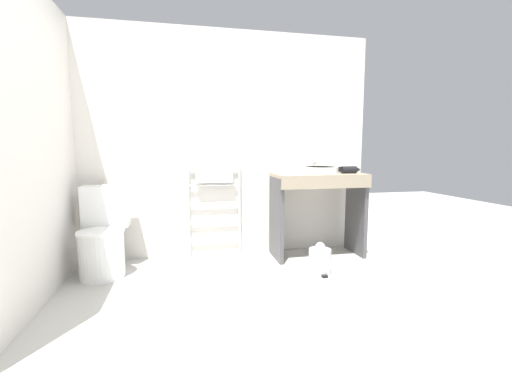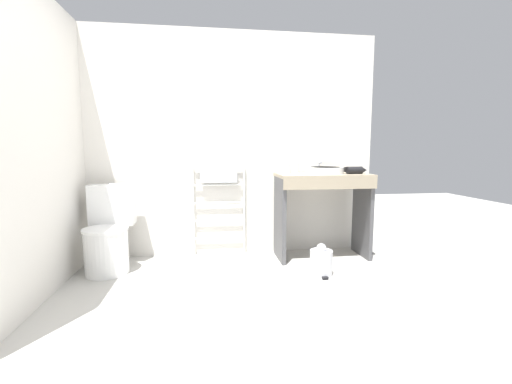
{
  "view_description": "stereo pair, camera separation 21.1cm",
  "coord_description": "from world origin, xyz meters",
  "px_view_note": "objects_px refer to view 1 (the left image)",
  "views": [
    {
      "loc": [
        -0.45,
        -2.1,
        1.15
      ],
      "look_at": [
        0.18,
        0.83,
        0.77
      ],
      "focal_mm": 24.0,
      "sensor_mm": 36.0,
      "label": 1
    },
    {
      "loc": [
        -0.24,
        -2.14,
        1.15
      ],
      "look_at": [
        0.18,
        0.83,
        0.77
      ],
      "focal_mm": 24.0,
      "sensor_mm": 36.0,
      "label": 2
    }
  ],
  "objects_px": {
    "cup_near_edge": "(290,168)",
    "trash_bin": "(320,260)",
    "sink_basin": "(320,170)",
    "cup_near_wall": "(282,168)",
    "towel_radiator": "(214,190)",
    "toilet": "(103,238)",
    "hair_dryer": "(349,170)"
  },
  "relations": [
    {
      "from": "sink_basin",
      "to": "cup_near_edge",
      "type": "relative_size",
      "value": 3.6
    },
    {
      "from": "towel_radiator",
      "to": "trash_bin",
      "type": "distance_m",
      "value": 1.31
    },
    {
      "from": "sink_basin",
      "to": "hair_dryer",
      "type": "bearing_deg",
      "value": -16.32
    },
    {
      "from": "hair_dryer",
      "to": "towel_radiator",
      "type": "bearing_deg",
      "value": 167.69
    },
    {
      "from": "cup_near_edge",
      "to": "sink_basin",
      "type": "bearing_deg",
      "value": -19.52
    },
    {
      "from": "toilet",
      "to": "sink_basin",
      "type": "distance_m",
      "value": 2.24
    },
    {
      "from": "towel_radiator",
      "to": "cup_near_wall",
      "type": "xyz_separation_m",
      "value": [
        0.72,
        -0.07,
        0.23
      ]
    },
    {
      "from": "trash_bin",
      "to": "toilet",
      "type": "bearing_deg",
      "value": 168.25
    },
    {
      "from": "towel_radiator",
      "to": "sink_basin",
      "type": "distance_m",
      "value": 1.15
    },
    {
      "from": "cup_near_wall",
      "to": "toilet",
      "type": "bearing_deg",
      "value": -171.44
    },
    {
      "from": "cup_near_wall",
      "to": "trash_bin",
      "type": "relative_size",
      "value": 0.35
    },
    {
      "from": "towel_radiator",
      "to": "cup_near_wall",
      "type": "height_order",
      "value": "towel_radiator"
    },
    {
      "from": "towel_radiator",
      "to": "trash_bin",
      "type": "height_order",
      "value": "towel_radiator"
    },
    {
      "from": "sink_basin",
      "to": "trash_bin",
      "type": "bearing_deg",
      "value": -111.0
    },
    {
      "from": "sink_basin",
      "to": "hair_dryer",
      "type": "height_order",
      "value": "hair_dryer"
    },
    {
      "from": "cup_near_edge",
      "to": "toilet",
      "type": "bearing_deg",
      "value": -173.04
    },
    {
      "from": "trash_bin",
      "to": "towel_radiator",
      "type": "bearing_deg",
      "value": 140.26
    },
    {
      "from": "cup_near_edge",
      "to": "trash_bin",
      "type": "bearing_deg",
      "value": -81.72
    },
    {
      "from": "toilet",
      "to": "towel_radiator",
      "type": "relative_size",
      "value": 0.81
    },
    {
      "from": "hair_dryer",
      "to": "trash_bin",
      "type": "xyz_separation_m",
      "value": [
        -0.5,
        -0.44,
        -0.81
      ]
    },
    {
      "from": "towel_radiator",
      "to": "sink_basin",
      "type": "height_order",
      "value": "towel_radiator"
    },
    {
      "from": "sink_basin",
      "to": "cup_near_edge",
      "type": "distance_m",
      "value": 0.31
    },
    {
      "from": "cup_near_edge",
      "to": "hair_dryer",
      "type": "xyz_separation_m",
      "value": [
        0.59,
        -0.19,
        -0.02
      ]
    },
    {
      "from": "cup_near_edge",
      "to": "trash_bin",
      "type": "distance_m",
      "value": 1.04
    },
    {
      "from": "toilet",
      "to": "hair_dryer",
      "type": "distance_m",
      "value": 2.52
    },
    {
      "from": "sink_basin",
      "to": "trash_bin",
      "type": "relative_size",
      "value": 1.3
    },
    {
      "from": "hair_dryer",
      "to": "cup_near_edge",
      "type": "bearing_deg",
      "value": 162.05
    },
    {
      "from": "toilet",
      "to": "cup_near_edge",
      "type": "bearing_deg",
      "value": 6.96
    },
    {
      "from": "cup_near_edge",
      "to": "trash_bin",
      "type": "height_order",
      "value": "cup_near_edge"
    },
    {
      "from": "sink_basin",
      "to": "cup_near_wall",
      "type": "relative_size",
      "value": 3.68
    },
    {
      "from": "cup_near_edge",
      "to": "trash_bin",
      "type": "xyz_separation_m",
      "value": [
        0.09,
        -0.63,
        -0.82
      ]
    },
    {
      "from": "towel_radiator",
      "to": "hair_dryer",
      "type": "relative_size",
      "value": 4.66
    }
  ]
}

